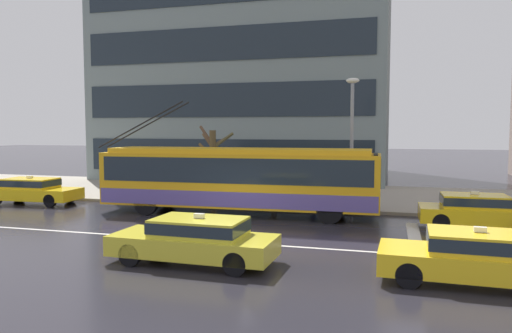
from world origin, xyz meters
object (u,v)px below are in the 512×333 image
Objects in this scene: taxi_queued_behind_bus at (32,190)px; street_tree_bare at (213,157)px; taxi_oncoming_near at (196,238)px; street_lamp at (352,130)px; trolleybus at (239,178)px; taxi_oncoming_far at (474,255)px; taxi_ahead_of_bus at (477,209)px; pedestrian_at_shelter at (276,169)px; pedestrian_approaching_curb at (314,183)px.

street_tree_bare reaches higher than taxi_queued_behind_bus.
street_lamp reaches higher than taxi_oncoming_near.
trolleybus is 2.68× the size of taxi_queued_behind_bus.
taxi_ahead_of_bus is at bearing 80.93° from taxi_oncoming_far.
street_lamp is at bearing -5.90° from pedestrian_at_shelter.
street_lamp is at bearing 150.36° from taxi_ahead_of_bus.
pedestrian_at_shelter is at bearing 70.86° from trolleybus.
taxi_ahead_of_bus is 0.92× the size of taxi_queued_behind_bus.
taxi_queued_behind_bus is 9.26m from street_tree_bare.
trolleybus is 2.99m from pedestrian_at_shelter.
taxi_ahead_of_bus is 20.36m from taxi_queued_behind_bus.
trolleybus is 10.90m from taxi_queued_behind_bus.
pedestrian_approaching_curb is (1.57, 10.75, 0.44)m from taxi_oncoming_near.
taxi_queued_behind_bus is at bearing 147.03° from taxi_oncoming_near.
trolleybus reaches higher than taxi_ahead_of_bus.
street_tree_bare reaches higher than pedestrian_at_shelter.
street_tree_bare is at bearing 152.30° from pedestrian_at_shelter.
trolleybus is at bearing -151.95° from street_lamp.
pedestrian_at_shelter is at bearing 159.65° from taxi_ahead_of_bus.
trolleybus reaches higher than taxi_queued_behind_bus.
pedestrian_approaching_curb is (-5.54, 10.63, 0.44)m from taxi_oncoming_far.
pedestrian_at_shelter is at bearing -171.77° from pedestrian_approaching_curb.
taxi_queued_behind_bus is at bearing -171.62° from street_lamp.
taxi_oncoming_far is 12.76m from pedestrian_at_shelter.
taxi_oncoming_far is (-1.15, -7.22, -0.00)m from taxi_ahead_of_bus.
pedestrian_approaching_curb is at bearing 117.53° from taxi_oncoming_far.
taxi_oncoming_far is at bearing 0.96° from taxi_oncoming_near.
pedestrian_at_shelter reaches higher than taxi_ahead_of_bus.
pedestrian_approaching_curb is at bearing 152.95° from taxi_ahead_of_bus.
taxi_oncoming_near is 0.99× the size of taxi_queued_behind_bus.
street_lamp is (15.46, 2.28, 2.96)m from taxi_queued_behind_bus.
street_tree_bare is at bearing 31.56° from taxi_queued_behind_bus.
street_lamp reaches higher than taxi_queued_behind_bus.
pedestrian_at_shelter reaches higher than pedestrian_approaching_curb.
taxi_oncoming_near is 2.30× the size of pedestrian_at_shelter.
taxi_oncoming_far is at bearing -99.07° from taxi_ahead_of_bus.
taxi_queued_behind_bus is 2.76× the size of pedestrian_approaching_curb.
pedestrian_approaching_curb is 0.45× the size of street_tree_bare.
taxi_oncoming_near is at bearing -108.43° from street_lamp.
trolleybus is 4.19m from pedestrian_approaching_curb.
street_lamp reaches higher than pedestrian_at_shelter.
pedestrian_approaching_curb is (-6.69, 3.42, 0.44)m from taxi_ahead_of_bus.
trolleybus reaches higher than pedestrian_at_shelter.
pedestrian_at_shelter is (0.98, 2.82, 0.18)m from trolleybus.
taxi_queued_behind_bus is 12.18m from pedestrian_at_shelter.
pedestrian_approaching_curb is (13.65, 2.91, 0.44)m from taxi_queued_behind_bus.
taxi_oncoming_far is 12.00m from pedestrian_approaching_curb.
street_lamp reaches higher than street_tree_bare.
street_lamp is at bearing 28.05° from trolleybus.
pedestrian_at_shelter is at bearing 125.35° from taxi_oncoming_far.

